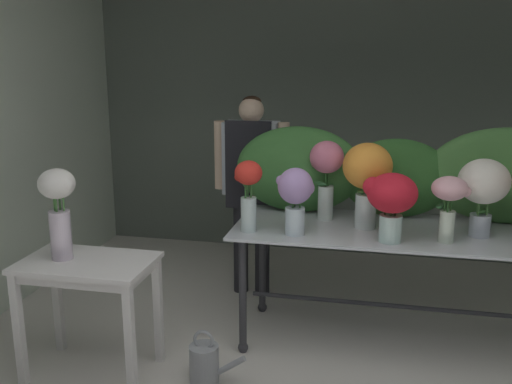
# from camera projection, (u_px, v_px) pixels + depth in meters

# --- Properties ---
(ground_plane) EXTENTS (8.04, 8.04, 0.00)m
(ground_plane) POSITION_uv_depth(u_px,v_px,m) (317.00, 331.00, 4.16)
(ground_plane) COLOR silver
(wall_back) EXTENTS (4.94, 0.12, 2.95)m
(wall_back) POSITION_uv_depth(u_px,v_px,m) (342.00, 104.00, 5.55)
(wall_back) COLOR slate
(wall_back) RESTS_ON ground
(display_table_glass) EXTENTS (2.09, 0.84, 0.83)m
(display_table_glass) POSITION_uv_depth(u_px,v_px,m) (392.00, 247.00, 3.83)
(display_table_glass) COLOR silver
(display_table_glass) RESTS_ON ground
(side_table_white) EXTENTS (0.79, 0.51, 0.74)m
(side_table_white) POSITION_uv_depth(u_px,v_px,m) (88.00, 277.00, 3.50)
(side_table_white) COLOR white
(side_table_white) RESTS_ON ground
(florist) EXTENTS (0.61, 0.24, 1.63)m
(florist) POSITION_uv_depth(u_px,v_px,m) (251.00, 174.00, 4.61)
(florist) COLOR #232328
(florist) RESTS_ON ground
(foliage_backdrop) EXTENTS (2.41, 0.30, 0.66)m
(foliage_backdrop) POSITION_uv_depth(u_px,v_px,m) (400.00, 174.00, 4.01)
(foliage_backdrop) COLOR #387033
(foliage_backdrop) RESTS_ON display_table_glass
(vase_ivory_dahlias) EXTENTS (0.32, 0.32, 0.50)m
(vase_ivory_dahlias) POSITION_uv_depth(u_px,v_px,m) (484.00, 186.00, 3.58)
(vase_ivory_dahlias) COLOR silver
(vase_ivory_dahlias) RESTS_ON display_table_glass
(vase_lilac_stock) EXTENTS (0.25, 0.22, 0.43)m
(vase_lilac_stock) POSITION_uv_depth(u_px,v_px,m) (296.00, 195.00, 3.63)
(vase_lilac_stock) COLOR silver
(vase_lilac_stock) RESTS_ON display_table_glass
(vase_crimson_carnations) EXTENTS (0.33, 0.31, 0.43)m
(vase_crimson_carnations) POSITION_uv_depth(u_px,v_px,m) (391.00, 198.00, 3.49)
(vase_crimson_carnations) COLOR silver
(vase_crimson_carnations) RESTS_ON display_table_glass
(vase_sunset_lilies) EXTENTS (0.32, 0.32, 0.57)m
(vase_sunset_lilies) POSITION_uv_depth(u_px,v_px,m) (368.00, 174.00, 3.75)
(vase_sunset_lilies) COLOR silver
(vase_sunset_lilies) RESTS_ON display_table_glass
(vase_rosy_snapdragons) EXTENTS (0.24, 0.23, 0.55)m
(vase_rosy_snapdragons) POSITION_uv_depth(u_px,v_px,m) (326.00, 168.00, 3.95)
(vase_rosy_snapdragons) COLOR silver
(vase_rosy_snapdragons) RESTS_ON display_table_glass
(vase_scarlet_tulips) EXTENTS (0.18, 0.18, 0.47)m
(vase_scarlet_tulips) POSITION_uv_depth(u_px,v_px,m) (249.00, 190.00, 3.69)
(vase_scarlet_tulips) COLOR silver
(vase_scarlet_tulips) RESTS_ON display_table_glass
(vase_blush_hydrangea) EXTENTS (0.23, 0.22, 0.41)m
(vase_blush_hydrangea) POSITION_uv_depth(u_px,v_px,m) (449.00, 199.00, 3.48)
(vase_blush_hydrangea) COLOR silver
(vase_blush_hydrangea) RESTS_ON display_table_glass
(vase_white_roses_tall) EXTENTS (0.23, 0.22, 0.56)m
(vase_white_roses_tall) POSITION_uv_depth(u_px,v_px,m) (58.00, 206.00, 3.43)
(vase_white_roses_tall) COLOR silver
(vase_white_roses_tall) RESTS_ON side_table_white
(watering_can) EXTENTS (0.35, 0.18, 0.34)m
(watering_can) POSITION_uv_depth(u_px,v_px,m) (205.00, 363.00, 3.50)
(watering_can) COLOR #999EA3
(watering_can) RESTS_ON ground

